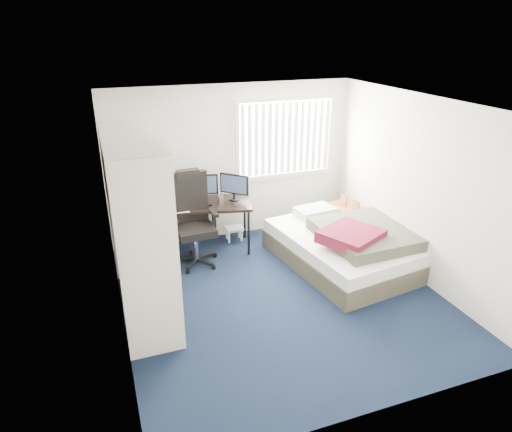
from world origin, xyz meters
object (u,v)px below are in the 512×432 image
at_px(office_chair, 193,228).
at_px(bed, 347,245).
at_px(desk, 200,201).
at_px(nightstand, 348,211).

relative_size(office_chair, bed, 0.59).
distance_m(desk, office_chair, 0.52).
distance_m(nightstand, bed, 0.97).
xyz_separation_m(office_chair, nightstand, (2.60, -0.03, -0.08)).
relative_size(desk, bed, 0.71).
bearing_deg(office_chair, nightstand, -0.72).
distance_m(desk, nightstand, 2.45).
bearing_deg(bed, nightstand, 59.70).
bearing_deg(desk, bed, -33.25).
xyz_separation_m(office_chair, bed, (2.11, -0.86, -0.24)).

